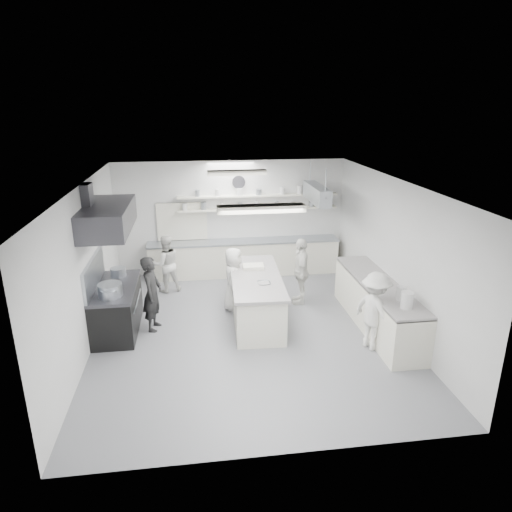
{
  "coord_description": "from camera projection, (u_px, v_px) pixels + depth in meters",
  "views": [
    {
      "loc": [
        -0.98,
        -8.28,
        4.43
      ],
      "look_at": [
        0.26,
        0.6,
        1.39
      ],
      "focal_mm": 32.04,
      "sensor_mm": 36.0,
      "label": 1
    }
  ],
  "objects": [
    {
      "name": "bowl_island_a",
      "position": [
        264.0,
        284.0,
        9.13
      ],
      "size": [
        0.29,
        0.29,
        0.07
      ],
      "primitive_type": "imported",
      "rotation": [
        0.0,
        0.0,
        0.08
      ],
      "color": "#9FA5AF",
      "rests_on": "prep_island"
    },
    {
      "name": "wall_right",
      "position": [
        394.0,
        254.0,
        9.22
      ],
      "size": [
        0.04,
        7.0,
        3.0
      ],
      "primitive_type": "cube",
      "color": "silver",
      "rests_on": "floor"
    },
    {
      "name": "shelf_lower",
      "position": [
        258.0,
        209.0,
        12.0
      ],
      "size": [
        4.2,
        0.26,
        0.04
      ],
      "primitive_type": "cube",
      "color": "silver",
      "rests_on": "wall_back"
    },
    {
      "name": "wall_back",
      "position": [
        231.0,
        218.0,
        12.11
      ],
      "size": [
        6.0,
        0.04,
        3.0
      ],
      "primitive_type": "cube",
      "color": "silver",
      "rests_on": "floor"
    },
    {
      "name": "prep_island",
      "position": [
        256.0,
        299.0,
        9.66
      ],
      "size": [
        1.06,
        2.58,
        0.94
      ],
      "primitive_type": "cube",
      "rotation": [
        0.0,
        0.0,
        -0.04
      ],
      "color": "silver",
      "rests_on": "floor"
    },
    {
      "name": "right_counter",
      "position": [
        377.0,
        306.0,
        9.32
      ],
      "size": [
        0.74,
        3.3,
        0.94
      ],
      "primitive_type": "cube",
      "color": "silver",
      "rests_on": "floor"
    },
    {
      "name": "cook_right",
      "position": [
        375.0,
        311.0,
        8.42
      ],
      "size": [
        0.89,
        1.12,
        1.51
      ],
      "primitive_type": "imported",
      "rotation": [
        0.0,
        0.0,
        1.96
      ],
      "color": "silver",
      "rests_on": "floor"
    },
    {
      "name": "bowl_right",
      "position": [
        380.0,
        281.0,
        9.25
      ],
      "size": [
        0.24,
        0.24,
        0.05
      ],
      "primitive_type": "imported",
      "rotation": [
        0.0,
        0.0,
        0.09
      ],
      "color": "silver",
      "rests_on": "right_counter"
    },
    {
      "name": "ceiling",
      "position": [
        247.0,
        183.0,
        8.34
      ],
      "size": [
        6.0,
        7.0,
        0.02
      ],
      "primitive_type": "cube",
      "color": "silver",
      "rests_on": "wall_back"
    },
    {
      "name": "stove",
      "position": [
        117.0,
        309.0,
        9.2
      ],
      "size": [
        0.8,
        1.8,
        0.9
      ],
      "primitive_type": "cube",
      "color": "black",
      "rests_on": "floor"
    },
    {
      "name": "bowl_island_b",
      "position": [
        260.0,
        266.0,
        10.14
      ],
      "size": [
        0.26,
        0.26,
        0.06
      ],
      "primitive_type": "imported",
      "rotation": [
        0.0,
        0.0,
        0.39
      ],
      "color": "silver",
      "rests_on": "prep_island"
    },
    {
      "name": "wall_front",
      "position": [
        281.0,
        355.0,
        5.55
      ],
      "size": [
        6.0,
        0.04,
        3.0
      ],
      "primitive_type": "cube",
      "color": "silver",
      "rests_on": "floor"
    },
    {
      "name": "light_fixture_rear",
      "position": [
        237.0,
        173.0,
        10.06
      ],
      "size": [
        1.3,
        0.25,
        0.1
      ],
      "primitive_type": "cube",
      "color": "silver",
      "rests_on": "ceiling"
    },
    {
      "name": "wall_clock",
      "position": [
        239.0,
        182.0,
        11.8
      ],
      "size": [
        0.32,
        0.05,
        0.32
      ],
      "primitive_type": "cylinder",
      "rotation": [
        1.57,
        0.0,
        0.0
      ],
      "color": "silver",
      "rests_on": "wall_back"
    },
    {
      "name": "pot_rack",
      "position": [
        317.0,
        194.0,
        11.08
      ],
      "size": [
        0.3,
        1.6,
        0.4
      ],
      "primitive_type": "cube",
      "color": "#9FA5AF",
      "rests_on": "ceiling"
    },
    {
      "name": "cook_island_right",
      "position": [
        301.0,
        271.0,
        10.36
      ],
      "size": [
        0.53,
        0.96,
        1.54
      ],
      "primitive_type": "imported",
      "rotation": [
        0.0,
        0.0,
        -1.75
      ],
      "color": "silver",
      "rests_on": "floor"
    },
    {
      "name": "shelf_upper",
      "position": [
        258.0,
        196.0,
        11.89
      ],
      "size": [
        4.2,
        0.26,
        0.04
      ],
      "primitive_type": "cube",
      "color": "silver",
      "rests_on": "wall_back"
    },
    {
      "name": "light_fixture_front",
      "position": [
        261.0,
        208.0,
        6.68
      ],
      "size": [
        1.3,
        0.25,
        0.1
      ],
      "primitive_type": "cube",
      "color": "silver",
      "rests_on": "ceiling"
    },
    {
      "name": "exhaust_hood",
      "position": [
        107.0,
        218.0,
        8.59
      ],
      "size": [
        0.85,
        2.0,
        0.5
      ],
      "primitive_type": "cube",
      "color": "#39393F",
      "rests_on": "wall_left"
    },
    {
      "name": "wall_left",
      "position": [
        86.0,
        268.0,
        8.44
      ],
      "size": [
        0.04,
        7.0,
        3.0
      ],
      "primitive_type": "cube",
      "color": "silver",
      "rests_on": "floor"
    },
    {
      "name": "pass_through_window",
      "position": [
        182.0,
        221.0,
        11.94
      ],
      "size": [
        1.3,
        0.04,
        1.0
      ],
      "primitive_type": "cube",
      "color": "black",
      "rests_on": "wall_back"
    },
    {
      "name": "floor",
      "position": [
        248.0,
        331.0,
        9.31
      ],
      "size": [
        6.0,
        7.0,
        0.02
      ],
      "primitive_type": "cube",
      "color": "#91939D",
      "rests_on": "ground"
    },
    {
      "name": "back_counter",
      "position": [
        244.0,
        258.0,
        12.2
      ],
      "size": [
        5.0,
        0.6,
        0.92
      ],
      "primitive_type": "cube",
      "color": "silver",
      "rests_on": "floor"
    },
    {
      "name": "cook_back",
      "position": [
        166.0,
        264.0,
        11.02
      ],
      "size": [
        0.82,
        0.72,
        1.42
      ],
      "primitive_type": "imported",
      "rotation": [
        0.0,
        0.0,
        -2.84
      ],
      "color": "silver",
      "rests_on": "floor"
    },
    {
      "name": "cook_stove",
      "position": [
        152.0,
        294.0,
        9.14
      ],
      "size": [
        0.48,
        0.63,
        1.55
      ],
      "primitive_type": "imported",
      "rotation": [
        0.0,
        0.0,
        1.36
      ],
      "color": "black",
      "rests_on": "floor"
    },
    {
      "name": "stove_pot",
      "position": [
        110.0,
        291.0,
        8.55
      ],
      "size": [
        0.45,
        0.45,
        0.29
      ],
      "primitive_type": "cylinder",
      "color": "#9FA5AF",
      "rests_on": "stove"
    },
    {
      "name": "cook_island_left",
      "position": [
        234.0,
        279.0,
        10.06
      ],
      "size": [
        0.65,
        0.8,
        1.43
      ],
      "primitive_type": "imported",
      "rotation": [
        0.0,
        0.0,
        1.25
      ],
      "color": "silver",
      "rests_on": "floor"
    }
  ]
}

